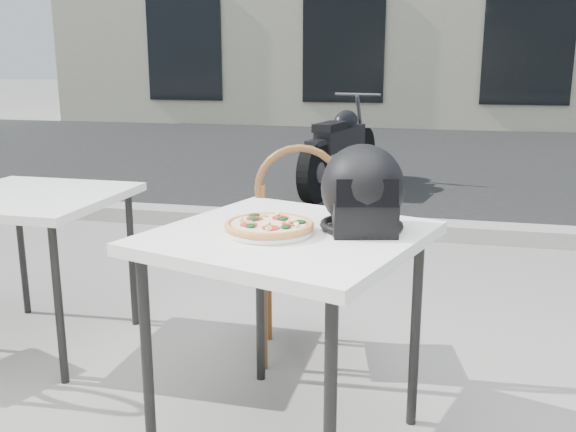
% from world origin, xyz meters
% --- Properties ---
extents(street_asphalt, '(30.00, 8.00, 0.00)m').
position_xyz_m(street_asphalt, '(0.00, 7.00, 0.00)').
color(street_asphalt, black).
rests_on(street_asphalt, ground).
extents(curb, '(30.00, 0.25, 0.12)m').
position_xyz_m(curb, '(0.00, 3.00, 0.06)').
color(curb, '#A39F98').
rests_on(curb, ground).
extents(cafe_table_main, '(1.01, 1.01, 0.76)m').
position_xyz_m(cafe_table_main, '(-0.27, 0.16, 0.69)').
color(cafe_table_main, white).
rests_on(cafe_table_main, ground).
extents(plate, '(0.30, 0.30, 0.02)m').
position_xyz_m(plate, '(-0.32, 0.12, 0.77)').
color(plate, white).
rests_on(plate, cafe_table_main).
extents(pizza, '(0.34, 0.34, 0.04)m').
position_xyz_m(pizza, '(-0.32, 0.12, 0.79)').
color(pizza, '#DF9451').
rests_on(pizza, plate).
extents(helmet, '(0.33, 0.34, 0.28)m').
position_xyz_m(helmet, '(-0.04, 0.24, 0.89)').
color(helmet, black).
rests_on(helmet, cafe_table_main).
extents(cafe_chair_main, '(0.44, 0.44, 0.98)m').
position_xyz_m(cafe_chair_main, '(-0.36, 0.77, 0.54)').
color(cafe_chair_main, brown).
rests_on(cafe_chair_main, ground).
extents(cafe_table_side, '(0.77, 0.77, 0.72)m').
position_xyz_m(cafe_table_side, '(-1.57, 0.67, 0.66)').
color(cafe_table_side, white).
rests_on(cafe_table_side, ground).
extents(motorcycle, '(0.61, 1.92, 0.97)m').
position_xyz_m(motorcycle, '(-0.77, 4.66, 0.43)').
color(motorcycle, black).
rests_on(motorcycle, street_asphalt).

